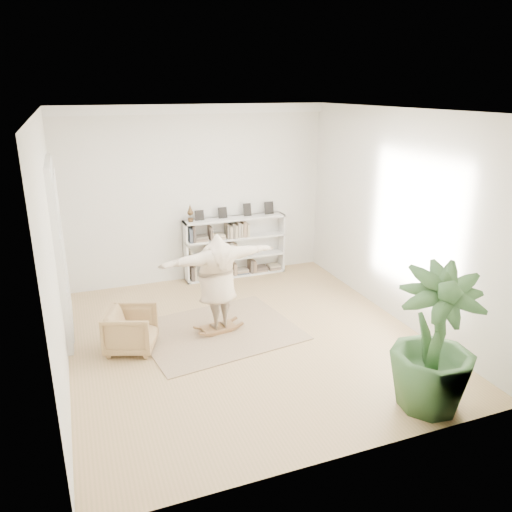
{
  "coord_description": "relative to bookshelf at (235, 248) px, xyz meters",
  "views": [
    {
      "loc": [
        -2.44,
        -6.91,
        3.9
      ],
      "look_at": [
        0.32,
        0.4,
        1.26
      ],
      "focal_mm": 35.0,
      "sensor_mm": 36.0,
      "label": 1
    }
  ],
  "objects": [
    {
      "name": "rocker_board",
      "position": [
        -1.1,
        -2.44,
        -0.56
      ],
      "size": [
        0.59,
        0.41,
        0.12
      ],
      "rotation": [
        0.0,
        0.0,
        0.14
      ],
      "color": "olive",
      "rests_on": "rug"
    },
    {
      "name": "armchair",
      "position": [
        -2.54,
        -2.53,
        -0.3
      ],
      "size": [
        0.95,
        0.93,
        0.68
      ],
      "primitive_type": "imported",
      "rotation": [
        0.0,
        0.0,
        1.22
      ],
      "color": "tan",
      "rests_on": "floor"
    },
    {
      "name": "room_shell",
      "position": [
        -0.74,
        0.12,
        2.87
      ],
      "size": [
        6.0,
        6.0,
        6.0
      ],
      "color": "silver",
      "rests_on": "floor"
    },
    {
      "name": "houseplant",
      "position": [
        0.82,
        -5.37,
        0.31
      ],
      "size": [
        1.38,
        1.38,
        1.88
      ],
      "primitive_type": "imported",
      "rotation": [
        0.0,
        0.0,
        -0.4
      ],
      "color": "#31562B",
      "rests_on": "floor"
    },
    {
      "name": "bookshelf",
      "position": [
        0.0,
        0.0,
        0.0
      ],
      "size": [
        2.2,
        0.35,
        1.64
      ],
      "color": "silver",
      "rests_on": "floor"
    },
    {
      "name": "rug",
      "position": [
        -1.1,
        -2.44,
        -0.63
      ],
      "size": [
        2.76,
        2.34,
        0.02
      ],
      "primitive_type": "cube",
      "rotation": [
        0.0,
        0.0,
        0.14
      ],
      "color": "tan",
      "rests_on": "floor"
    },
    {
      "name": "person",
      "position": [
        -1.1,
        -2.44,
        0.31
      ],
      "size": [
        2.05,
        0.82,
        1.63
      ],
      "primitive_type": "imported",
      "rotation": [
        0.0,
        0.0,
        3.28
      ],
      "color": "beige",
      "rests_on": "rocker_board"
    },
    {
      "name": "floor",
      "position": [
        -0.74,
        -2.82,
        -0.64
      ],
      "size": [
        6.0,
        6.0,
        0.0
      ],
      "primitive_type": "plane",
      "color": "tan",
      "rests_on": "ground"
    },
    {
      "name": "doors",
      "position": [
        -3.45,
        -1.52,
        0.76
      ],
      "size": [
        0.09,
        1.78,
        2.92
      ],
      "color": "white",
      "rests_on": "floor"
    }
  ]
}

